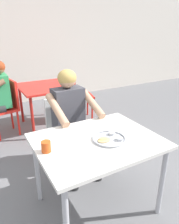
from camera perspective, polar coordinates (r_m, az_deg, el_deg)
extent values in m
cube|color=slate|center=(2.23, 2.32, -25.00)|extent=(12.00, 12.00, 0.05)
cube|color=silver|center=(4.94, -21.25, 21.52)|extent=(12.00, 0.12, 3.40)
cube|color=silver|center=(1.79, 2.24, -7.84)|extent=(1.03, 0.81, 0.03)
cylinder|color=#B2B2B7|center=(2.03, 19.09, -17.50)|extent=(0.04, 0.04, 0.70)
cylinder|color=#B2B2B7|center=(2.12, -14.04, -15.13)|extent=(0.04, 0.04, 0.70)
cylinder|color=#B2B2B7|center=(2.44, 7.06, -9.16)|extent=(0.04, 0.04, 0.70)
cylinder|color=#B7BABF|center=(1.78, 5.34, -7.44)|extent=(0.28, 0.28, 0.01)
torus|color=#B7BABF|center=(1.78, 5.35, -7.13)|extent=(0.28, 0.28, 0.01)
cylinder|color=#B2B5BA|center=(1.77, 8.13, -7.28)|extent=(0.06, 0.06, 0.02)
cylinder|color=maroon|center=(1.77, 8.13, -7.15)|extent=(0.05, 0.05, 0.01)
cylinder|color=#B2B5BA|center=(1.85, 6.01, -5.82)|extent=(0.06, 0.06, 0.02)
cylinder|color=#9E4714|center=(1.85, 6.01, -5.70)|extent=(0.05, 0.05, 0.01)
ellipsoid|color=tan|center=(1.75, 3.99, -7.58)|extent=(0.12, 0.09, 0.01)
ellipsoid|color=tan|center=(1.76, 3.77, -7.20)|extent=(0.09, 0.07, 0.01)
cylinder|color=#D84C19|center=(1.63, -11.72, -9.21)|extent=(0.07, 0.07, 0.09)
cylinder|color=#593319|center=(1.62, -11.79, -8.43)|extent=(0.06, 0.06, 0.02)
cube|color=silver|center=(2.55, -6.01, -5.48)|extent=(0.42, 0.40, 0.04)
cube|color=silver|center=(2.62, -7.87, 0.11)|extent=(0.39, 0.05, 0.37)
cylinder|color=silver|center=(2.60, -0.96, -10.46)|extent=(0.03, 0.03, 0.42)
cylinder|color=silver|center=(2.48, -7.78, -12.45)|extent=(0.03, 0.03, 0.42)
cylinder|color=silver|center=(2.84, -4.12, -7.56)|extent=(0.03, 0.03, 0.42)
cylinder|color=silver|center=(2.73, -10.43, -9.19)|extent=(0.03, 0.03, 0.42)
cylinder|color=#252525|center=(2.38, 2.29, -13.43)|extent=(0.10, 0.10, 0.45)
cylinder|color=#252525|center=(2.38, -0.24, -5.79)|extent=(0.13, 0.40, 0.12)
cylinder|color=#252525|center=(2.26, -4.37, -15.64)|extent=(0.10, 0.10, 0.45)
cylinder|color=#252525|center=(2.27, -6.85, -7.54)|extent=(0.13, 0.40, 0.12)
cube|color=#3F3F47|center=(2.38, -5.81, 0.64)|extent=(0.35, 0.21, 0.50)
cylinder|color=tan|center=(2.29, 0.68, 2.54)|extent=(0.09, 0.46, 0.25)
cylinder|color=tan|center=(2.12, -8.84, 0.65)|extent=(0.09, 0.46, 0.25)
sphere|color=tan|center=(2.28, -6.14, 8.87)|extent=(0.19, 0.19, 0.19)
ellipsoid|color=tan|center=(2.28, -6.16, 9.22)|extent=(0.21, 0.20, 0.18)
cube|color=red|center=(3.58, -11.61, 6.79)|extent=(0.86, 0.88, 0.03)
cylinder|color=#AD1E18|center=(3.25, -15.24, -1.76)|extent=(0.04, 0.04, 0.69)
cylinder|color=#AD1E18|center=(3.48, -3.37, 0.56)|extent=(0.04, 0.04, 0.69)
cylinder|color=#AD1E18|center=(3.95, -18.09, 2.10)|extent=(0.04, 0.04, 0.69)
cylinder|color=#AD1E18|center=(4.14, -8.02, 3.85)|extent=(0.04, 0.04, 0.69)
cube|color=red|center=(3.52, -22.39, 0.67)|extent=(0.45, 0.44, 0.04)
cube|color=red|center=(3.50, -20.09, 4.83)|extent=(0.09, 0.36, 0.42)
cylinder|color=red|center=(3.51, -18.71, -2.88)|extent=(0.03, 0.03, 0.41)
cylinder|color=red|center=(3.77, -20.33, -1.34)|extent=(0.03, 0.03, 0.41)
cube|color=red|center=(3.87, -2.06, 4.37)|extent=(0.45, 0.46, 0.04)
cube|color=red|center=(3.76, -4.70, 7.52)|extent=(0.11, 0.37, 0.43)
cylinder|color=red|center=(4.12, -0.54, 2.06)|extent=(0.03, 0.03, 0.43)
cylinder|color=red|center=(3.84, 0.74, 0.60)|extent=(0.03, 0.03, 0.43)
cylinder|color=red|center=(4.05, -4.63, 1.64)|extent=(0.03, 0.03, 0.43)
cylinder|color=red|center=(3.77, -3.62, 0.13)|extent=(0.03, 0.03, 0.43)
cube|color=#339959|center=(3.44, -22.81, 5.40)|extent=(0.21, 0.34, 0.48)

